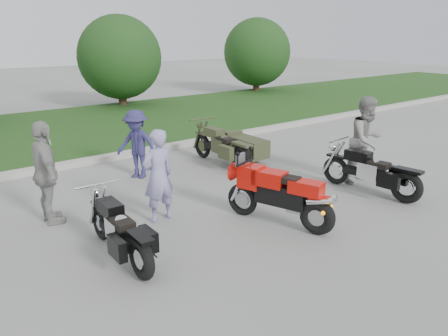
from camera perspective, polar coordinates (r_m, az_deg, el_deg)
ground at (r=7.22m, az=4.71°, el=-9.72°), size 80.00×80.00×0.00m
curb at (r=12.00m, az=-14.96°, el=1.31°), size 60.00×0.30×0.15m
grass_strip at (r=15.81m, az=-20.97°, el=4.55°), size 60.00×8.00×0.14m
tree_mid_right at (r=20.06m, az=-13.47°, el=13.87°), size 3.60×3.60×4.00m
tree_far_right at (r=24.51m, az=4.32°, el=14.85°), size 3.60×3.60×4.00m
sportbike_red at (r=7.67m, az=7.43°, el=-3.35°), size 0.85×2.03×0.99m
cruiser_left at (r=6.71m, az=-13.23°, el=-8.39°), size 0.36×2.12×0.81m
cruiser_right at (r=9.62m, az=18.98°, el=-0.72°), size 0.52×2.26×0.87m
cruiser_sidecar at (r=11.28m, az=1.64°, el=2.75°), size 1.20×2.37×0.91m
person_stripe at (r=7.79m, az=-8.60°, el=-1.02°), size 0.64×0.45×1.69m
person_grey at (r=10.25m, az=18.11°, el=3.51°), size 1.00×0.81×1.94m
person_denim at (r=10.24m, az=-11.33°, el=3.04°), size 1.03×1.19×1.60m
person_back at (r=8.18m, az=-22.22°, el=-0.66°), size 0.50×1.10×1.85m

